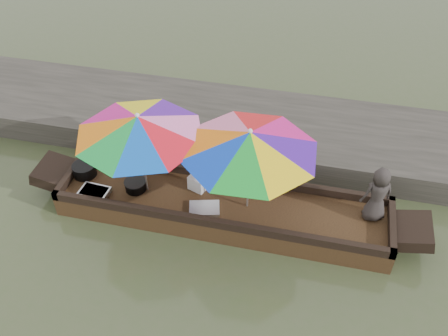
% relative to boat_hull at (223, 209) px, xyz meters
% --- Properties ---
extents(water, '(80.00, 80.00, 0.00)m').
position_rel_boat_hull_xyz_m(water, '(0.00, 0.00, -0.17)').
color(water, '#3F4C2B').
rests_on(water, ground).
extents(dock, '(22.00, 2.20, 0.50)m').
position_rel_boat_hull_xyz_m(dock, '(0.00, 2.20, 0.08)').
color(dock, '#2D2B26').
rests_on(dock, ground).
extents(boat_hull, '(5.46, 1.20, 0.35)m').
position_rel_boat_hull_xyz_m(boat_hull, '(0.00, 0.00, 0.00)').
color(boat_hull, black).
rests_on(boat_hull, water).
extents(cooking_pot, '(0.40, 0.40, 0.21)m').
position_rel_boat_hull_xyz_m(cooking_pot, '(-2.48, 0.11, 0.28)').
color(cooking_pot, black).
rests_on(cooking_pot, boat_hull).
extents(tray_crayfish, '(0.51, 0.37, 0.09)m').
position_rel_boat_hull_xyz_m(tray_crayfish, '(-2.11, -0.31, 0.22)').
color(tray_crayfish, silver).
rests_on(tray_crayfish, boat_hull).
extents(tray_scallop, '(0.55, 0.45, 0.06)m').
position_rel_boat_hull_xyz_m(tray_scallop, '(-0.24, -0.25, 0.21)').
color(tray_scallop, silver).
rests_on(tray_scallop, boat_hull).
extents(charcoal_grill, '(0.35, 0.35, 0.16)m').
position_rel_boat_hull_xyz_m(charcoal_grill, '(-1.49, -0.04, 0.26)').
color(charcoal_grill, black).
rests_on(charcoal_grill, boat_hull).
extents(supply_bag, '(0.34, 0.30, 0.26)m').
position_rel_boat_hull_xyz_m(supply_bag, '(-0.48, 0.22, 0.30)').
color(supply_bag, silver).
rests_on(supply_bag, boat_hull).
extents(vendor, '(0.57, 0.47, 0.99)m').
position_rel_boat_hull_xyz_m(vendor, '(2.38, 0.21, 0.67)').
color(vendor, '#302A28').
rests_on(vendor, boat_hull).
extents(umbrella_bow, '(2.08, 2.08, 1.55)m').
position_rel_boat_hull_xyz_m(umbrella_bow, '(-1.30, 0.00, 0.95)').
color(umbrella_bow, pink).
rests_on(umbrella_bow, boat_hull).
extents(umbrella_stern, '(2.69, 2.69, 1.55)m').
position_rel_boat_hull_xyz_m(umbrella_stern, '(0.41, 0.00, 0.95)').
color(umbrella_stern, '#4714A5').
rests_on(umbrella_stern, boat_hull).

